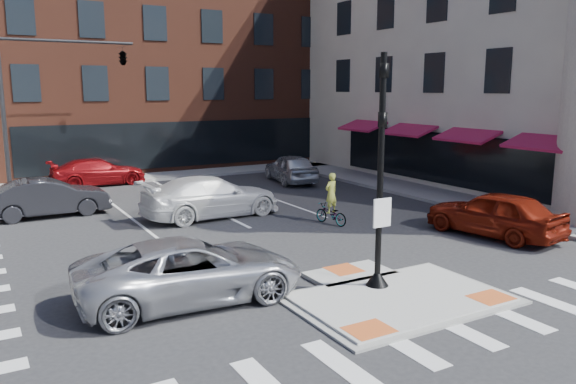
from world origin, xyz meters
TOP-DOWN VIEW (x-y plane):
  - ground at (0.00, 0.00)m, footprint 120.00×120.00m
  - refuge_island at (0.00, -0.26)m, footprint 5.40×4.65m
  - sidewalk_e at (10.80, 10.00)m, footprint 3.00×24.00m
  - sidewalk_n at (3.00, 22.00)m, footprint 26.00×3.00m
  - building_n at (3.00, 31.99)m, footprint 24.40×18.40m
  - building_e at (21.54, 11.50)m, footprint 21.90×23.90m
  - building_far_left at (-4.00, 52.00)m, footprint 10.00×12.00m
  - building_far_right at (9.00, 54.00)m, footprint 12.00×12.00m
  - signal_pole at (0.00, 0.40)m, footprint 0.60×0.60m
  - mast_arm_signal at (-3.47, 18.00)m, footprint 6.10×2.24m
  - silver_suv at (-4.50, 2.12)m, footprint 5.80×2.95m
  - red_sedan at (7.07, 2.63)m, footprint 2.73×5.13m
  - white_pickup at (-0.53, 10.54)m, footprint 5.94×2.71m
  - bg_car_dark at (-6.34, 13.98)m, footprint 4.82×1.75m
  - bg_car_silver at (6.67, 16.44)m, footprint 2.67×4.97m
  - bg_car_red at (-2.98, 20.77)m, footprint 5.09×2.20m
  - cyclist at (3.00, 7.00)m, footprint 0.88×1.65m

SIDE VIEW (x-z plane):
  - ground at x=0.00m, z-range 0.00..0.00m
  - refuge_island at x=0.00m, z-range -0.01..0.11m
  - sidewalk_e at x=10.80m, z-range 0.00..0.15m
  - sidewalk_n at x=3.00m, z-range 0.00..0.15m
  - cyclist at x=3.00m, z-range -0.33..1.70m
  - bg_car_red at x=-2.98m, z-range 0.00..1.46m
  - silver_suv at x=-4.50m, z-range 0.00..1.57m
  - bg_car_dark at x=-6.34m, z-range 0.00..1.58m
  - bg_car_silver at x=6.67m, z-range 0.00..1.61m
  - red_sedan at x=7.07m, z-range 0.00..1.66m
  - white_pickup at x=-0.53m, z-range 0.00..1.68m
  - signal_pole at x=0.00m, z-range -0.63..5.35m
  - building_far_left at x=-4.00m, z-range 0.00..10.00m
  - building_far_right at x=9.00m, z-range 0.00..12.00m
  - mast_arm_signal at x=-3.47m, z-range 2.21..10.21m
  - building_n at x=3.00m, z-range 0.05..15.55m
  - building_e at x=21.54m, z-range -0.81..16.89m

